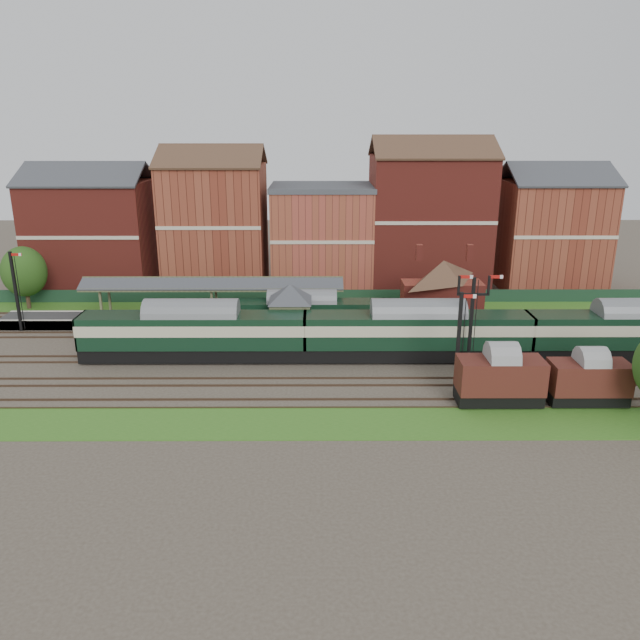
{
  "coord_description": "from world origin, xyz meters",
  "views": [
    {
      "loc": [
        -0.52,
        -50.81,
        19.95
      ],
      "look_at": [
        -0.32,
        2.0,
        3.0
      ],
      "focal_mm": 35.0,
      "sensor_mm": 36.0,
      "label": 1
    }
  ],
  "objects_px": {
    "dmu_train": "(417,331)",
    "platform_railcar": "(302,314)",
    "goods_van_a": "(500,377)",
    "semaphore_bracket": "(472,318)",
    "signal_box": "(290,314)"
  },
  "relations": [
    {
      "from": "signal_box",
      "to": "semaphore_bracket",
      "type": "relative_size",
      "value": 0.73
    },
    {
      "from": "platform_railcar",
      "to": "goods_van_a",
      "type": "height_order",
      "value": "goods_van_a"
    },
    {
      "from": "dmu_train",
      "to": "signal_box",
      "type": "bearing_deg",
      "value": 163.6
    },
    {
      "from": "dmu_train",
      "to": "semaphore_bracket",
      "type": "bearing_deg",
      "value": -32.03
    },
    {
      "from": "dmu_train",
      "to": "platform_railcar",
      "type": "relative_size",
      "value": 3.62
    },
    {
      "from": "semaphore_bracket",
      "to": "platform_railcar",
      "type": "height_order",
      "value": "semaphore_bracket"
    },
    {
      "from": "goods_van_a",
      "to": "semaphore_bracket",
      "type": "bearing_deg",
      "value": 96.17
    },
    {
      "from": "semaphore_bracket",
      "to": "dmu_train",
      "type": "relative_size",
      "value": 0.14
    },
    {
      "from": "semaphore_bracket",
      "to": "signal_box",
      "type": "bearing_deg",
      "value": 159.08
    },
    {
      "from": "platform_railcar",
      "to": "dmu_train",
      "type": "bearing_deg",
      "value": -32.84
    },
    {
      "from": "platform_railcar",
      "to": "goods_van_a",
      "type": "bearing_deg",
      "value": -46.38
    },
    {
      "from": "semaphore_bracket",
      "to": "platform_railcar",
      "type": "relative_size",
      "value": 0.51
    },
    {
      "from": "dmu_train",
      "to": "platform_railcar",
      "type": "height_order",
      "value": "dmu_train"
    },
    {
      "from": "dmu_train",
      "to": "goods_van_a",
      "type": "height_order",
      "value": "dmu_train"
    },
    {
      "from": "semaphore_bracket",
      "to": "goods_van_a",
      "type": "relative_size",
      "value": 1.33
    }
  ]
}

